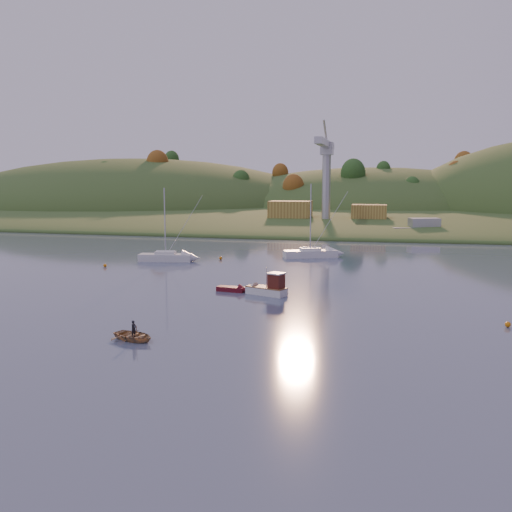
% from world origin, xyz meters
% --- Properties ---
extents(ground, '(500.00, 500.00, 0.00)m').
position_xyz_m(ground, '(0.00, 0.00, 0.00)').
color(ground, '#38455C').
rests_on(ground, ground).
extents(far_shore, '(620.00, 220.00, 1.50)m').
position_xyz_m(far_shore, '(0.00, 230.00, 0.00)').
color(far_shore, '#2C451B').
rests_on(far_shore, ground).
extents(shore_slope, '(640.00, 150.00, 7.00)m').
position_xyz_m(shore_slope, '(0.00, 165.00, 0.00)').
color(shore_slope, '#2C451B').
rests_on(shore_slope, ground).
extents(hill_left_far, '(120.00, 100.00, 32.00)m').
position_xyz_m(hill_left_far, '(-160.00, 215.00, 0.00)').
color(hill_left_far, '#2C451B').
rests_on(hill_left_far, ground).
extents(hill_left, '(170.00, 140.00, 44.00)m').
position_xyz_m(hill_left, '(-90.00, 200.00, 0.00)').
color(hill_left, '#2C451B').
rests_on(hill_left, ground).
extents(hill_center, '(140.00, 120.00, 36.00)m').
position_xyz_m(hill_center, '(10.00, 210.00, 0.00)').
color(hill_center, '#2C451B').
rests_on(hill_center, ground).
extents(hillside_trees, '(280.00, 50.00, 32.00)m').
position_xyz_m(hillside_trees, '(0.00, 185.00, 0.00)').
color(hillside_trees, '#27491A').
rests_on(hillside_trees, ground).
extents(wharf, '(42.00, 16.00, 2.40)m').
position_xyz_m(wharf, '(5.00, 122.00, 1.20)').
color(wharf, slate).
rests_on(wharf, ground).
extents(shed_west, '(11.00, 8.00, 4.80)m').
position_xyz_m(shed_west, '(-8.00, 123.00, 4.80)').
color(shed_west, olive).
rests_on(shed_west, wharf).
extents(shed_east, '(9.00, 7.00, 4.00)m').
position_xyz_m(shed_east, '(13.00, 124.00, 4.40)').
color(shed_east, olive).
rests_on(shed_east, wharf).
extents(dock_crane, '(3.20, 28.00, 20.30)m').
position_xyz_m(dock_crane, '(2.00, 118.39, 17.17)').
color(dock_crane, '#B7B7BC').
rests_on(dock_crane, wharf).
extents(fishing_boat, '(5.72, 3.56, 3.50)m').
position_xyz_m(fishing_boat, '(5.30, 31.89, 0.77)').
color(fishing_boat, silver).
rests_on(fishing_boat, ground).
extents(sailboat_near, '(8.64, 3.72, 11.61)m').
position_xyz_m(sailboat_near, '(-15.79, 54.22, 0.75)').
color(sailboat_near, silver).
rests_on(sailboat_near, ground).
extents(sailboat_far, '(9.12, 5.92, 12.21)m').
position_xyz_m(sailboat_far, '(5.95, 63.97, 0.78)').
color(sailboat_far, white).
rests_on(sailboat_far, ground).
extents(canoe, '(4.44, 3.79, 0.78)m').
position_xyz_m(canoe, '(-0.74, 11.30, 0.39)').
color(canoe, '#977953').
rests_on(canoe, ground).
extents(paddler, '(0.48, 0.59, 1.39)m').
position_xyz_m(paddler, '(-0.74, 11.30, 0.69)').
color(paddler, black).
rests_on(paddler, ground).
extents(red_tender, '(3.98, 1.88, 1.30)m').
position_xyz_m(red_tender, '(1.93, 32.69, 0.27)').
color(red_tender, '#530B16').
rests_on(red_tender, ground).
extents(work_vessel, '(16.76, 10.34, 4.06)m').
position_xyz_m(work_vessel, '(26.27, 108.00, 1.45)').
color(work_vessel, slate).
rests_on(work_vessel, ground).
extents(buoy_0, '(0.50, 0.50, 0.50)m').
position_xyz_m(buoy_0, '(29.28, 22.81, 0.25)').
color(buoy_0, orange).
rests_on(buoy_0, ground).
extents(buoy_1, '(0.50, 0.50, 0.50)m').
position_xyz_m(buoy_1, '(4.85, 39.50, 0.25)').
color(buoy_1, orange).
rests_on(buoy_1, ground).
extents(buoy_2, '(0.50, 0.50, 0.50)m').
position_xyz_m(buoy_2, '(-22.08, 46.19, 0.25)').
color(buoy_2, orange).
rests_on(buoy_2, ground).
extents(buoy_3, '(0.50, 0.50, 0.50)m').
position_xyz_m(buoy_3, '(-7.80, 57.97, 0.25)').
color(buoy_3, orange).
rests_on(buoy_3, ground).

